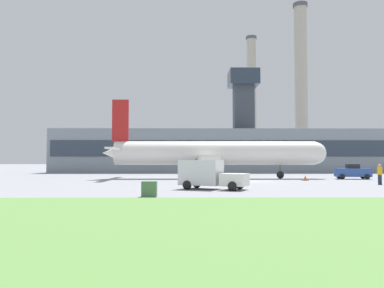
{
  "coord_description": "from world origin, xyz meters",
  "views": [
    {
      "loc": [
        -6.86,
        -39.62,
        2.18
      ],
      "look_at": [
        -6.27,
        5.92,
        4.22
      ],
      "focal_mm": 35.0,
      "sensor_mm": 36.0,
      "label": 1
    }
  ],
  "objects": [
    {
      "name": "ground_crew_person",
      "position": [
        10.78,
        -5.55,
        0.96
      ],
      "size": [
        0.57,
        0.57,
        1.87
      ],
      "color": "#23283D",
      "rests_on": "ground_plane"
    },
    {
      "name": "smokestack_right",
      "position": [
        23.89,
        59.92,
        22.64
      ],
      "size": [
        3.88,
        3.88,
        44.96
      ],
      "color": "#B2A899",
      "rests_on": "ground_plane"
    },
    {
      "name": "utility_cabinet",
      "position": [
        -9.14,
        -16.97,
        0.47
      ],
      "size": [
        0.89,
        0.77,
        0.94
      ],
      "color": "#4C724C",
      "rests_on": "ground_plane"
    },
    {
      "name": "pushback_tug",
      "position": [
        12.78,
        4.54,
        0.79
      ],
      "size": [
        4.14,
        2.55,
        1.78
      ],
      "color": "#2D4C93",
      "rests_on": "ground_plane"
    },
    {
      "name": "airplane",
      "position": [
        -3.85,
        5.92,
        3.0
      ],
      "size": [
        27.32,
        22.13,
        9.65
      ],
      "color": "white",
      "rests_on": "ground_plane"
    },
    {
      "name": "smokestack_left",
      "position": [
        11.23,
        64.3,
        18.76
      ],
      "size": [
        2.99,
        2.99,
        37.28
      ],
      "color": "#B2A899",
      "rests_on": "ground_plane"
    },
    {
      "name": "baggage_truck",
      "position": [
        -5.22,
        -10.98,
        1.1
      ],
      "size": [
        5.47,
        3.9,
        2.23
      ],
      "color": "white",
      "rests_on": "ground_plane"
    },
    {
      "name": "terminal_building",
      "position": [
        0.18,
        33.56,
        4.26
      ],
      "size": [
        62.79,
        15.61,
        19.96
      ],
      "color": "gray",
      "rests_on": "ground_plane"
    },
    {
      "name": "traffic_cone_near_nose",
      "position": [
        6.17,
        1.52,
        0.25
      ],
      "size": [
        0.64,
        0.64,
        0.56
      ],
      "color": "black",
      "rests_on": "ground_plane"
    },
    {
      "name": "ground_plane",
      "position": [
        0.0,
        0.0,
        0.0
      ],
      "size": [
        400.0,
        400.0,
        0.0
      ],
      "primitive_type": "plane",
      "color": "gray"
    }
  ]
}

